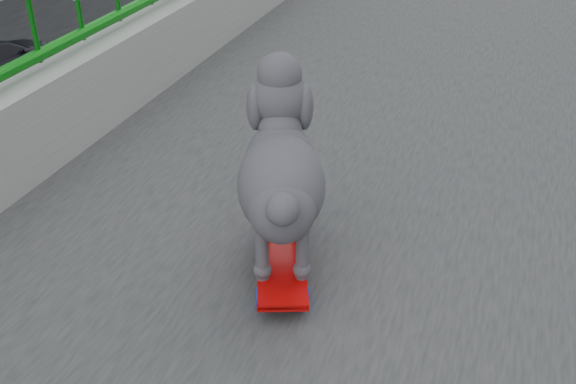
% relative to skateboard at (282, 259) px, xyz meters
% --- Properties ---
extents(railing, '(3.00, 24.00, 1.42)m').
position_rel_skateboard_xyz_m(railing, '(0.39, 1.41, 0.17)').
color(railing, gray).
rests_on(railing, footbridge).
extents(skateboard, '(0.27, 0.44, 0.06)m').
position_rel_skateboard_xyz_m(skateboard, '(0.00, 0.00, 0.00)').
color(skateboard, '#C10606').
rests_on(skateboard, footbridge).
extents(poodle, '(0.33, 0.50, 0.44)m').
position_rel_skateboard_xyz_m(poodle, '(-0.01, 0.03, 0.25)').
color(poodle, '#312E34').
rests_on(poodle, skateboard).
extents(car_2, '(2.41, 5.22, 1.45)m').
position_rel_skateboard_xyz_m(car_2, '(-12.01, 13.82, -6.32)').
color(car_2, silver).
rests_on(car_2, ground).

